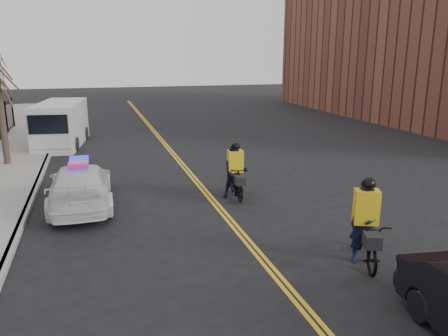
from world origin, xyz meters
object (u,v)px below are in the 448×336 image
police_cruiser (81,185)px  cargo_van (60,125)px  cyclist_far (235,176)px  cyclist_near (364,233)px

police_cruiser → cargo_van: size_ratio=0.82×
cyclist_far → police_cruiser: bearing=178.5°
cyclist_far → cargo_van: bearing=124.7°
cargo_van → cyclist_near: (7.79, -16.96, -0.42)m
cargo_van → police_cruiser: bearing=-75.5°
cargo_van → cyclist_near: cargo_van is taller
cargo_van → cyclist_far: 13.04m
police_cruiser → cyclist_near: 9.05m
police_cruiser → cyclist_near: size_ratio=2.11×
cyclist_near → police_cruiser: bearing=158.3°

